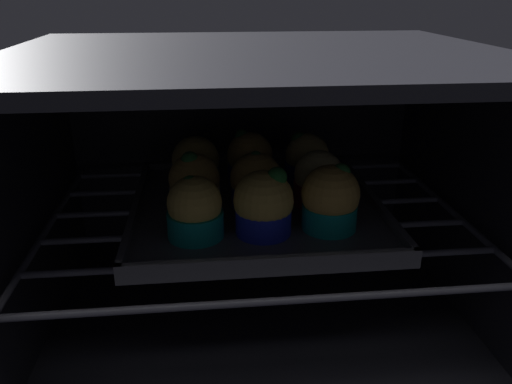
# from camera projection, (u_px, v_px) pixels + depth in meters

# --- Properties ---
(oven_cavity) EXTENTS (0.59, 0.47, 0.37)m
(oven_cavity) POSITION_uv_depth(u_px,v_px,m) (254.00, 184.00, 0.70)
(oven_cavity) COLOR black
(oven_cavity) RESTS_ON ground
(oven_rack) EXTENTS (0.55, 0.42, 0.01)m
(oven_rack) POSITION_uv_depth(u_px,v_px,m) (257.00, 219.00, 0.67)
(oven_rack) COLOR #51515B
(oven_rack) RESTS_ON oven_cavity
(baking_tray) EXTENTS (0.32, 0.32, 0.02)m
(baking_tray) POSITION_uv_depth(u_px,v_px,m) (256.00, 208.00, 0.68)
(baking_tray) COLOR #4C4C51
(baking_tray) RESTS_ON oven_rack
(muffin_row0_col0) EXTENTS (0.07, 0.07, 0.07)m
(muffin_row0_col0) POSITION_uv_depth(u_px,v_px,m) (195.00, 210.00, 0.58)
(muffin_row0_col0) COLOR #0C8C84
(muffin_row0_col0) RESTS_ON baking_tray
(muffin_row0_col1) EXTENTS (0.07, 0.07, 0.08)m
(muffin_row0_col1) POSITION_uv_depth(u_px,v_px,m) (267.00, 205.00, 0.59)
(muffin_row0_col1) COLOR #1928B7
(muffin_row0_col1) RESTS_ON baking_tray
(muffin_row0_col2) EXTENTS (0.07, 0.07, 0.08)m
(muffin_row0_col2) POSITION_uv_depth(u_px,v_px,m) (330.00, 200.00, 0.60)
(muffin_row0_col2) COLOR #0C8C84
(muffin_row0_col2) RESTS_ON baking_tray
(muffin_row1_col0) EXTENTS (0.07, 0.07, 0.08)m
(muffin_row1_col0) POSITION_uv_depth(u_px,v_px,m) (194.00, 184.00, 0.66)
(muffin_row1_col0) COLOR silver
(muffin_row1_col0) RESTS_ON baking_tray
(muffin_row1_col1) EXTENTS (0.07, 0.07, 0.07)m
(muffin_row1_col1) POSITION_uv_depth(u_px,v_px,m) (255.00, 183.00, 0.66)
(muffin_row1_col1) COLOR #1928B7
(muffin_row1_col1) RESTS_ON baking_tray
(muffin_row1_col2) EXTENTS (0.07, 0.07, 0.07)m
(muffin_row1_col2) POSITION_uv_depth(u_px,v_px,m) (318.00, 180.00, 0.67)
(muffin_row1_col2) COLOR red
(muffin_row1_col2) RESTS_ON baking_tray
(muffin_row2_col0) EXTENTS (0.07, 0.07, 0.07)m
(muffin_row2_col0) POSITION_uv_depth(u_px,v_px,m) (196.00, 164.00, 0.73)
(muffin_row2_col0) COLOR #0C8C84
(muffin_row2_col0) RESTS_ON baking_tray
(muffin_row2_col1) EXTENTS (0.07, 0.07, 0.08)m
(muffin_row2_col1) POSITION_uv_depth(u_px,v_px,m) (248.00, 160.00, 0.74)
(muffin_row2_col1) COLOR #1928B7
(muffin_row2_col1) RESTS_ON baking_tray
(muffin_row2_col2) EXTENTS (0.07, 0.07, 0.07)m
(muffin_row2_col2) POSITION_uv_depth(u_px,v_px,m) (307.00, 160.00, 0.74)
(muffin_row2_col2) COLOR #1928B7
(muffin_row2_col2) RESTS_ON baking_tray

